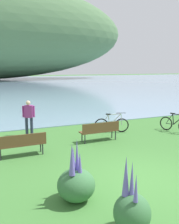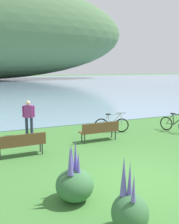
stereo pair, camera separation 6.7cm
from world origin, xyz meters
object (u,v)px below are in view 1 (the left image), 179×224
bicycle_leaning_near_bench (175,124)px  person_at_shoreline (29,116)px  park_bench_further_along (21,143)px  bicycle_beside_path (112,125)px  park_bench_near_camera (100,130)px

bicycle_leaning_near_bench → person_at_shoreline: (-7.03, 2.34, 0.58)m
bicycle_leaning_near_bench → park_bench_further_along: bearing=-175.8°
person_at_shoreline → bicycle_beside_path: bearing=-15.4°
park_bench_further_along → bicycle_beside_path: size_ratio=1.09×
park_bench_further_along → park_bench_near_camera: bearing=10.0°
park_bench_near_camera → bicycle_leaning_near_bench: 4.29m
bicycle_beside_path → park_bench_further_along: bearing=-159.1°
park_bench_near_camera → park_bench_further_along: 3.57m
park_bench_near_camera → person_at_shoreline: person_at_shoreline is taller
park_bench_further_along → bicycle_leaning_near_bench: bearing=4.2°
park_bench_near_camera → park_bench_further_along: size_ratio=1.00×
park_bench_further_along → person_at_shoreline: size_ratio=1.06×
bicycle_leaning_near_bench → person_at_shoreline: bearing=161.6°
person_at_shoreline → park_bench_near_camera: bearing=-39.9°
park_bench_further_along → bicycle_beside_path: bicycle_beside_path is taller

